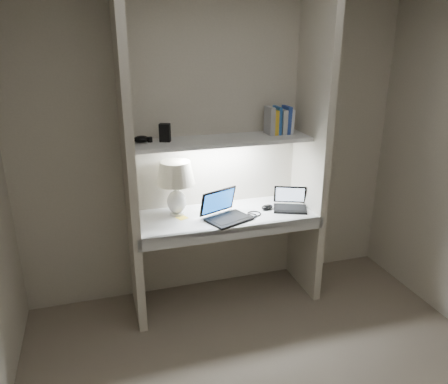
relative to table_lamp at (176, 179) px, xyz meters
name	(u,v)px	position (x,y,z in m)	size (l,w,h in m)	color
back_wall	(216,148)	(0.37, 0.17, 0.18)	(3.20, 0.01, 2.50)	beige
alcove_panel_left	(128,164)	(-0.36, -0.10, 0.18)	(0.06, 0.55, 2.50)	beige
alcove_panel_right	(311,149)	(1.10, -0.10, 0.18)	(0.06, 0.55, 2.50)	beige
desk	(225,216)	(0.37, -0.10, -0.32)	(1.40, 0.55, 0.04)	white
desk_apron	(235,233)	(0.37, -0.36, -0.35)	(1.46, 0.03, 0.10)	silver
shelf	(222,141)	(0.37, -0.01, 0.28)	(1.40, 0.36, 0.03)	silver
strip_light	(222,143)	(0.37, -0.01, 0.26)	(0.60, 0.04, 0.01)	white
table_lamp	(176,179)	(0.00, 0.00, 0.00)	(0.30, 0.30, 0.44)	white
laptop_main	(225,212)	(0.34, -0.18, -0.25)	(0.41, 0.38, 0.22)	black
laptop_netbook	(290,204)	(0.92, -0.14, -0.26)	(0.34, 0.32, 0.17)	black
speaker	(210,204)	(0.27, -0.01, -0.23)	(0.09, 0.07, 0.13)	silver
mouse	(267,207)	(0.73, -0.11, -0.28)	(0.11, 0.07, 0.04)	black
cable_coil	(254,214)	(0.59, -0.18, -0.29)	(0.11, 0.11, 0.01)	black
sticky_note	(182,218)	(0.02, -0.08, -0.30)	(0.08, 0.08, 0.00)	yellow
book_row	(279,121)	(0.87, 0.04, 0.40)	(0.21, 0.15, 0.22)	silver
shelf_box	(165,133)	(-0.06, 0.03, 0.37)	(0.08, 0.06, 0.14)	black
shelf_gadget	(141,139)	(-0.24, 0.04, 0.33)	(0.12, 0.09, 0.05)	black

